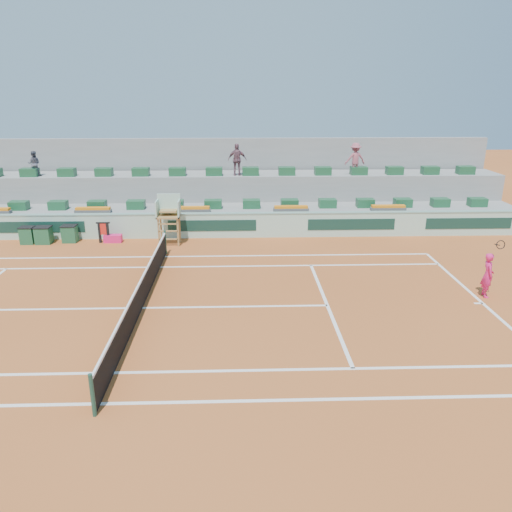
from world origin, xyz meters
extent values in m
plane|color=#A54D20|center=(0.00, 0.00, 0.00)|extent=(90.00, 90.00, 0.00)
cube|color=gray|center=(0.00, 10.70, 0.60)|extent=(36.00, 4.00, 1.20)
cube|color=gray|center=(0.00, 12.30, 1.30)|extent=(36.00, 2.40, 2.60)
cube|color=gray|center=(0.00, 13.90, 2.20)|extent=(36.00, 0.40, 4.40)
cube|color=#F21F6F|center=(-2.83, 7.80, 0.19)|extent=(0.86, 0.38, 0.38)
imported|color=#51525E|center=(-7.75, 11.82, 3.28)|extent=(0.73, 0.60, 1.35)
imported|color=#744D5A|center=(3.28, 11.63, 3.46)|extent=(1.02, 0.43, 1.73)
imported|color=#A4525F|center=(9.76, 11.69, 3.47)|extent=(1.19, 0.77, 1.74)
cube|color=white|center=(11.88, 0.00, 0.01)|extent=(0.12, 10.97, 0.01)
cube|color=white|center=(0.00, -5.49, 0.01)|extent=(23.77, 0.12, 0.01)
cube|color=white|center=(0.00, 5.49, 0.01)|extent=(23.77, 0.12, 0.01)
cube|color=white|center=(0.00, -4.12, 0.01)|extent=(23.77, 0.12, 0.01)
cube|color=white|center=(0.00, 4.12, 0.01)|extent=(23.77, 0.12, 0.01)
cube|color=white|center=(6.40, 0.00, 0.01)|extent=(0.12, 8.23, 0.01)
cube|color=white|center=(0.00, 0.00, 0.01)|extent=(12.80, 0.12, 0.01)
cube|color=white|center=(11.73, 0.00, 0.01)|extent=(0.30, 0.12, 0.01)
cube|color=black|center=(0.00, 0.00, 0.46)|extent=(0.03, 11.87, 0.92)
cube|color=white|center=(0.00, 0.00, 0.95)|extent=(0.06, 11.87, 0.07)
cylinder|color=#1C4132|center=(0.00, -5.94, 0.55)|extent=(0.10, 0.10, 1.10)
cylinder|color=#1C4132|center=(0.00, 5.94, 0.55)|extent=(0.10, 0.10, 1.10)
cube|color=#A8D4BE|center=(0.00, 8.50, 0.60)|extent=(36.00, 0.30, 1.20)
cube|color=gray|center=(0.00, 8.50, 1.23)|extent=(36.00, 0.34, 0.06)
cube|color=#13362C|center=(-6.50, 8.34, 0.65)|extent=(4.40, 0.02, 0.56)
cube|color=#13362C|center=(2.00, 8.34, 0.65)|extent=(4.40, 0.02, 0.56)
cube|color=#13362C|center=(9.00, 8.34, 0.65)|extent=(4.40, 0.02, 0.56)
cube|color=#13362C|center=(15.00, 8.34, 0.65)|extent=(4.40, 0.02, 0.56)
cube|color=olive|center=(-0.45, 7.05, 0.68)|extent=(0.08, 0.08, 1.35)
cube|color=olive|center=(0.45, 7.05, 0.68)|extent=(0.08, 0.08, 1.35)
cube|color=olive|center=(-0.45, 7.75, 0.68)|extent=(0.08, 0.08, 1.35)
cube|color=olive|center=(0.45, 7.75, 0.68)|extent=(0.08, 0.08, 1.35)
cube|color=olive|center=(0.00, 7.40, 1.39)|extent=(1.10, 0.90, 0.08)
cube|color=#A8D4BE|center=(0.00, 7.78, 1.90)|extent=(1.10, 0.08, 1.00)
cube|color=#A8D4BE|center=(-0.52, 7.40, 1.75)|extent=(0.06, 0.90, 0.80)
cube|color=#A8D4BE|center=(0.52, 7.40, 1.75)|extent=(0.06, 0.90, 0.80)
cube|color=olive|center=(0.00, 7.50, 1.63)|extent=(0.80, 0.60, 0.08)
cube|color=olive|center=(0.00, 7.05, 0.35)|extent=(0.90, 0.08, 0.06)
cube|color=olive|center=(0.00, 7.05, 0.75)|extent=(0.90, 0.08, 0.06)
cube|color=olive|center=(0.00, 7.05, 1.10)|extent=(0.90, 0.08, 0.06)
cube|color=#1B522E|center=(-8.00, 9.80, 1.42)|extent=(0.90, 0.60, 0.44)
cube|color=#1B522E|center=(-6.00, 9.80, 1.42)|extent=(0.90, 0.60, 0.44)
cube|color=#1B522E|center=(-4.00, 9.80, 1.42)|extent=(0.90, 0.60, 0.44)
cube|color=#1B522E|center=(-2.00, 9.80, 1.42)|extent=(0.90, 0.60, 0.44)
cube|color=#1B522E|center=(0.00, 9.80, 1.42)|extent=(0.90, 0.60, 0.44)
cube|color=#1B522E|center=(2.00, 9.80, 1.42)|extent=(0.90, 0.60, 0.44)
cube|color=#1B522E|center=(4.00, 9.80, 1.42)|extent=(0.90, 0.60, 0.44)
cube|color=#1B522E|center=(6.00, 9.80, 1.42)|extent=(0.90, 0.60, 0.44)
cube|color=#1B522E|center=(8.00, 9.80, 1.42)|extent=(0.90, 0.60, 0.44)
cube|color=#1B522E|center=(10.00, 9.80, 1.42)|extent=(0.90, 0.60, 0.44)
cube|color=#1B522E|center=(12.00, 9.80, 1.42)|extent=(0.90, 0.60, 0.44)
cube|color=#1B522E|center=(14.00, 9.80, 1.42)|extent=(0.90, 0.60, 0.44)
cube|color=#1B522E|center=(16.00, 9.80, 1.42)|extent=(0.90, 0.60, 0.44)
cube|color=#1B522E|center=(-8.00, 11.70, 2.82)|extent=(0.90, 0.60, 0.44)
cube|color=#1B522E|center=(-6.00, 11.70, 2.82)|extent=(0.90, 0.60, 0.44)
cube|color=#1B522E|center=(-4.00, 11.70, 2.82)|extent=(0.90, 0.60, 0.44)
cube|color=#1B522E|center=(-2.00, 11.70, 2.82)|extent=(0.90, 0.60, 0.44)
cube|color=#1B522E|center=(0.00, 11.70, 2.82)|extent=(0.90, 0.60, 0.44)
cube|color=#1B522E|center=(2.00, 11.70, 2.82)|extent=(0.90, 0.60, 0.44)
cube|color=#1B522E|center=(4.00, 11.70, 2.82)|extent=(0.90, 0.60, 0.44)
cube|color=#1B522E|center=(6.00, 11.70, 2.82)|extent=(0.90, 0.60, 0.44)
cube|color=#1B522E|center=(8.00, 11.70, 2.82)|extent=(0.90, 0.60, 0.44)
cube|color=#1B522E|center=(10.00, 11.70, 2.82)|extent=(0.90, 0.60, 0.44)
cube|color=#1B522E|center=(12.00, 11.70, 2.82)|extent=(0.90, 0.60, 0.44)
cube|color=#1B522E|center=(14.00, 11.70, 2.82)|extent=(0.90, 0.60, 0.44)
cube|color=#1B522E|center=(16.00, 11.70, 2.82)|extent=(0.90, 0.60, 0.44)
cube|color=#515151|center=(-4.00, 9.00, 1.28)|extent=(1.80, 0.36, 0.16)
cube|color=orange|center=(-4.00, 9.00, 1.42)|extent=(1.70, 0.32, 0.12)
cube|color=#515151|center=(1.00, 9.00, 1.28)|extent=(1.80, 0.36, 0.16)
cube|color=orange|center=(1.00, 9.00, 1.42)|extent=(1.70, 0.32, 0.12)
cube|color=#515151|center=(6.00, 9.00, 1.28)|extent=(1.80, 0.36, 0.16)
cube|color=orange|center=(6.00, 9.00, 1.42)|extent=(1.70, 0.32, 0.12)
cube|color=#515151|center=(11.00, 9.00, 1.28)|extent=(1.80, 0.36, 0.16)
cube|color=orange|center=(11.00, 9.00, 1.42)|extent=(1.70, 0.32, 0.12)
cube|color=#1B5333|center=(-4.93, 7.92, 0.40)|extent=(0.67, 0.57, 0.80)
cube|color=black|center=(-4.93, 7.92, 0.82)|extent=(0.71, 0.61, 0.04)
cube|color=#1B5333|center=(-6.12, 7.72, 0.40)|extent=(0.72, 0.62, 0.80)
cube|color=black|center=(-6.12, 7.72, 0.82)|extent=(0.76, 0.66, 0.04)
cube|color=#1B5333|center=(-6.88, 7.71, 0.40)|extent=(0.63, 0.54, 0.80)
cube|color=black|center=(-6.88, 7.71, 0.82)|extent=(0.66, 0.57, 0.04)
cube|color=black|center=(-3.43, 7.74, 0.50)|extent=(0.11, 0.11, 1.00)
cube|color=black|center=(-3.03, 7.74, 0.50)|extent=(0.11, 0.11, 1.00)
cube|color=black|center=(-3.23, 7.74, 1.00)|extent=(0.66, 0.09, 0.06)
cube|color=red|center=(-3.23, 7.72, 0.70)|extent=(0.48, 0.04, 0.56)
imported|color=#F21F6F|center=(12.25, 0.64, 0.82)|extent=(0.47, 0.65, 1.64)
cylinder|color=black|center=(12.25, 0.34, 2.05)|extent=(0.03, 0.35, 0.09)
torus|color=black|center=(12.25, 0.12, 2.12)|extent=(0.31, 0.08, 0.31)
camera|label=1|loc=(3.40, -15.77, 7.18)|focal=35.00mm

